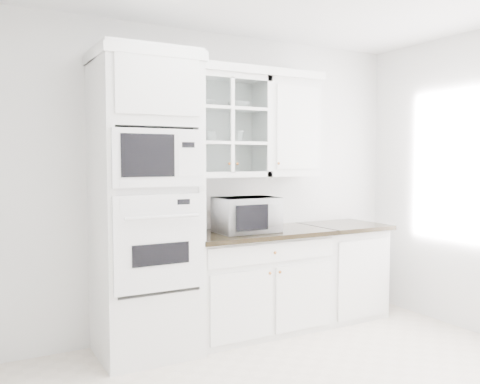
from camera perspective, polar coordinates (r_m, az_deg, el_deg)
room_shell at (r=3.52m, az=6.37°, el=7.30°), size 4.00×3.50×2.70m
oven_column at (r=4.08m, az=-10.56°, el=-1.40°), size 0.76×0.68×2.40m
base_cabinet_run at (r=4.65m, az=1.75°, el=-9.93°), size 1.32×0.67×0.92m
extra_base_cabinet at (r=5.22m, az=11.35°, el=-8.50°), size 0.72×0.67×0.92m
upper_cabinet_glass at (r=4.53m, az=-1.85°, el=7.39°), size 0.80×0.33×0.90m
upper_cabinet_solid at (r=4.87m, az=5.30°, el=7.11°), size 0.55×0.33×0.90m
crown_molding at (r=4.52m, az=-2.93°, el=13.60°), size 2.14×0.38×0.07m
countertop_microwave at (r=4.45m, az=0.66°, el=-2.54°), size 0.54×0.45×0.31m
bowl_a at (r=4.44m, az=-4.31°, el=9.89°), size 0.23×0.23×0.06m
bowl_b at (r=4.63m, az=-0.13°, el=9.69°), size 0.25×0.25×0.06m
cup_a at (r=4.47m, az=-3.40°, el=6.21°), size 0.14×0.14×0.09m
cup_b at (r=4.58m, az=-0.26°, el=6.25°), size 0.14×0.14×0.10m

